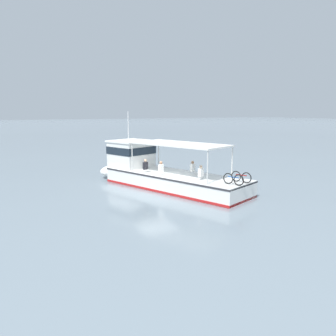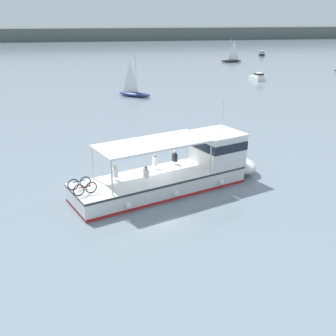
{
  "view_description": "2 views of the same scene",
  "coord_description": "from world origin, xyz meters",
  "px_view_note": "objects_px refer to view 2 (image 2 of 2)",
  "views": [
    {
      "loc": [
        -19.55,
        9.15,
        5.34
      ],
      "look_at": [
        0.68,
        -1.23,
        1.4
      ],
      "focal_mm": 35.3,
      "sensor_mm": 36.0,
      "label": 1
    },
    {
      "loc": [
        -3.53,
        -24.2,
        10.24
      ],
      "look_at": [
        0.68,
        -1.23,
        1.4
      ],
      "focal_mm": 43.65,
      "sensor_mm": 36.0,
      "label": 2
    }
  ],
  "objects_px": {
    "motorboat_off_bow": "(262,54)",
    "motorboat_far_left": "(258,77)",
    "sailboat_near_starboard": "(231,60)",
    "sailboat_far_right": "(134,92)",
    "ferry_main": "(182,171)"
  },
  "relations": [
    {
      "from": "ferry_main",
      "to": "motorboat_off_bow",
      "type": "relative_size",
      "value": 3.39
    },
    {
      "from": "motorboat_far_left",
      "to": "ferry_main",
      "type": "bearing_deg",
      "value": -117.84
    },
    {
      "from": "sailboat_far_right",
      "to": "motorboat_off_bow",
      "type": "bearing_deg",
      "value": 52.37
    },
    {
      "from": "sailboat_far_right",
      "to": "motorboat_far_left",
      "type": "relative_size",
      "value": 1.48
    },
    {
      "from": "motorboat_off_bow",
      "to": "sailboat_near_starboard",
      "type": "relative_size",
      "value": 0.71
    },
    {
      "from": "motorboat_off_bow",
      "to": "motorboat_far_left",
      "type": "xyz_separation_m",
      "value": [
        -17.15,
        -39.6,
        0.0
      ]
    },
    {
      "from": "motorboat_off_bow",
      "to": "sailboat_far_right",
      "type": "relative_size",
      "value": 0.71
    },
    {
      "from": "ferry_main",
      "to": "motorboat_far_left",
      "type": "relative_size",
      "value": 3.55
    },
    {
      "from": "ferry_main",
      "to": "sailboat_near_starboard",
      "type": "xyz_separation_m",
      "value": [
        25.98,
        67.21,
        -0.47
      ]
    },
    {
      "from": "sailboat_far_right",
      "to": "motorboat_far_left",
      "type": "height_order",
      "value": "sailboat_far_right"
    },
    {
      "from": "sailboat_near_starboard",
      "to": "motorboat_far_left",
      "type": "relative_size",
      "value": 1.48
    },
    {
      "from": "ferry_main",
      "to": "motorboat_far_left",
      "type": "bearing_deg",
      "value": 62.16
    },
    {
      "from": "motorboat_off_bow",
      "to": "motorboat_far_left",
      "type": "height_order",
      "value": "same"
    },
    {
      "from": "sailboat_far_right",
      "to": "motorboat_far_left",
      "type": "distance_m",
      "value": 23.83
    },
    {
      "from": "motorboat_off_bow",
      "to": "sailboat_near_starboard",
      "type": "bearing_deg",
      "value": -133.92
    }
  ]
}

